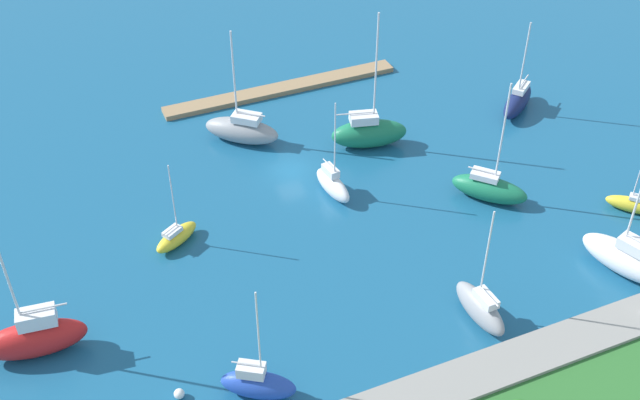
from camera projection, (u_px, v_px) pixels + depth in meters
The scene contains 15 objects.
water at pixel (291, 170), 74.72m from camera, with size 160.00×160.00×0.00m, color #19567F.
pier_dock at pixel (282, 89), 86.01m from camera, with size 26.30×2.13×0.54m, color #997A56.
breakwater at pixel (445, 391), 53.67m from camera, with size 71.93×3.40×1.37m, color gray.
sailboat_white_outer_mooring at pixel (333, 184), 71.14m from camera, with size 2.13×5.28×9.80m.
sailboat_green_near_pier at pixel (489, 188), 70.53m from camera, with size 6.39×6.63×12.03m.
sailboat_gray_lone_north at pixel (242, 130), 77.71m from camera, with size 7.55×6.99×11.92m.
sailboat_yellow_inner_mooring at pixel (633, 204), 69.45m from camera, with size 4.20×4.33×8.47m.
sailboat_blue_far_south at pixel (258, 383), 53.54m from camera, with size 5.42×4.36×9.96m.
sailboat_navy_by_breakwater at pixel (518, 101), 82.28m from camera, with size 6.64×5.73×10.21m.
sailboat_red_lone_south at pixel (34, 337), 56.18m from camera, with size 7.70×3.17×12.95m.
sailboat_white_east_end at pixel (625, 258), 63.02m from camera, with size 4.79×7.80×10.86m.
sailboat_green_far_north at pixel (369, 132), 76.94m from camera, with size 7.90×4.48×14.13m.
sailboat_gray_center_basin at pixel (480, 307), 59.00m from camera, with size 1.98×5.82×10.32m.
sailboat_yellow_along_channel at pixel (176, 236), 66.08m from camera, with size 4.65×3.66×7.98m.
mooring_buoy_white at pixel (179, 394), 53.87m from camera, with size 0.74×0.74×0.74m, color white.
Camera 1 is at (21.21, 56.45, 44.29)m, focal length 44.24 mm.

